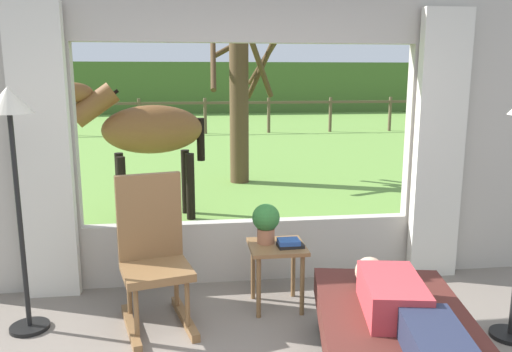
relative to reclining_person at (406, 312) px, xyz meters
name	(u,v)px	position (x,y,z in m)	size (l,w,h in m)	color
back_wall_with_window	(249,143)	(-0.67, 1.84, 0.73)	(5.20, 0.12, 2.55)	#ADA599
curtain_panel_left	(43,155)	(-2.36, 1.70, 0.68)	(0.44, 0.10, 2.40)	beige
curtain_panel_right	(439,148)	(1.02, 1.70, 0.68)	(0.44, 0.10, 2.40)	beige
outdoor_pasture_lawn	(206,136)	(-0.67, 12.74, -0.51)	(36.00, 21.68, 0.02)	olive
distant_hill_ridge	(198,88)	(-0.67, 22.58, 0.68)	(36.00, 2.00, 2.40)	#45642B
reclining_person	(406,312)	(0.00, 0.00, 0.00)	(0.44, 1.43, 0.22)	#B23338
rocking_chair	(153,252)	(-1.48, 1.12, 0.02)	(0.61, 0.77, 1.12)	brown
side_table	(277,256)	(-0.52, 1.24, -0.10)	(0.44, 0.44, 0.52)	brown
potted_plant	(266,221)	(-0.60, 1.30, 0.18)	(0.22, 0.22, 0.32)	#9E6042
book_stack	(289,243)	(-0.44, 1.17, 0.03)	(0.21, 0.15, 0.06)	black
floor_lamp_left	(12,137)	(-2.39, 1.10, 0.90)	(0.32, 0.32, 1.76)	black
horse	(146,131)	(-1.71, 3.86, 0.63)	(1.82, 0.78, 1.73)	brown
pasture_tree	(241,102)	(-0.31, 6.02, 0.86)	(1.23, 1.37, 2.70)	#4C3823
pasture_fence_line	(205,110)	(-0.67, 13.37, 0.22)	(16.10, 0.10, 1.10)	brown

